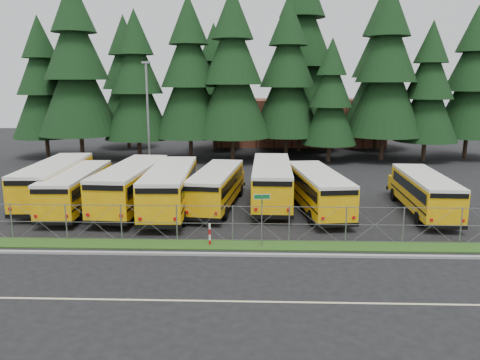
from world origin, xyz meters
The scene contains 31 objects.
ground centered at (0.00, 0.00, 0.00)m, with size 120.00×120.00×0.00m, color black.
curb centered at (0.00, -3.10, 0.06)m, with size 50.00×0.25×0.12m, color gray.
grass_verge centered at (0.00, -1.70, 0.03)m, with size 50.00×1.40×0.06m, color #203E11.
road_lane_line centered at (0.00, -8.00, 0.01)m, with size 50.00×0.12×0.01m, color beige.
chainlink_fence centered at (0.00, -1.00, 1.00)m, with size 44.00×0.10×2.00m, color gray, non-canonical shape.
brick_building centered at (6.00, 40.00, 3.00)m, with size 22.00×10.00×6.00m, color brown.
bus_0 centered at (-13.65, 6.61, 1.47)m, with size 2.64×11.18×2.93m, color orange, non-canonical shape.
bus_1 centered at (-11.55, 5.03, 1.34)m, with size 2.42×10.25×2.69m, color orange, non-canonical shape.
bus_2 centered at (-7.99, 5.46, 1.49)m, with size 2.68×11.36×2.98m, color orange, non-canonical shape.
bus_3 centered at (-5.33, 4.84, 1.48)m, with size 2.66×11.29×2.96m, color orange, non-canonical shape.
bus_4 centered at (-2.37, 5.94, 1.32)m, with size 2.38×10.10×2.65m, color orange, non-canonical shape.
bus_5 centered at (1.33, 6.94, 1.46)m, with size 2.63×11.16×2.93m, color orange, non-canonical shape.
bus_6 centered at (4.22, 5.16, 1.35)m, with size 2.44×10.33×2.71m, color orange, non-canonical shape.
bus_east centered at (11.04, 4.89, 1.30)m, with size 2.34×9.90×2.59m, color orange, non-canonical shape.
street_sign centered at (0.53, -1.79, 2.03)m, with size 0.84×0.55×2.81m.
striped_bollard centered at (-2.17, -1.68, 0.60)m, with size 0.11×0.11×1.20m, color #B20C0C.
light_standard centered at (-9.48, 17.12, 5.50)m, with size 0.70×0.35×10.14m.
conifer_0 centered at (-23.33, 26.93, 7.73)m, with size 6.99×6.99×15.46m, color black, non-canonical shape.
conifer_1 centered at (-18.66, 25.05, 9.50)m, with size 8.59×8.59×19.00m, color black, non-canonical shape.
conifer_2 centered at (-12.43, 25.30, 7.91)m, with size 7.15×7.15×15.82m, color black, non-canonical shape.
conifer_3 centered at (-6.83, 25.49, 8.64)m, with size 7.81×7.81×17.28m, color black, non-canonical shape.
conifer_4 centered at (-2.22, 24.82, 8.96)m, with size 8.11×8.11×17.93m, color black, non-canonical shape.
conifer_5 centered at (3.62, 27.03, 8.63)m, with size 7.80×7.80×17.26m, color black, non-canonical shape.
conifer_6 centered at (8.00, 24.77, 6.42)m, with size 5.80×5.80×12.83m, color black, non-canonical shape.
conifer_7 centered at (13.91, 25.97, 9.20)m, with size 8.32×8.32×18.40m, color black, non-canonical shape.
conifer_8 centered at (18.35, 25.70, 7.31)m, with size 6.61×6.61×14.61m, color black, non-canonical shape.
conifer_9 centered at (23.60, 27.64, 8.16)m, with size 7.38×7.38×16.33m, color black, non-canonical shape.
conifer_10 centered at (-16.21, 34.84, 8.25)m, with size 7.47×7.47×16.51m, color black, non-canonical shape.
conifer_11 centered at (-4.88, 33.13, 7.64)m, with size 6.91×6.91×15.29m, color black, non-canonical shape.
conifer_12 centered at (5.58, 32.78, 11.17)m, with size 10.10×10.10×22.33m, color black, non-canonical shape.
conifer_13 centered at (15.54, 34.90, 9.82)m, with size 8.88×8.88×19.64m, color black, non-canonical shape.
Camera 1 is at (0.16, -24.85, 8.42)m, focal length 35.00 mm.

